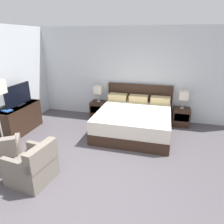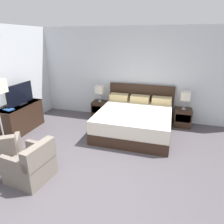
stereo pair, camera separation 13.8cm
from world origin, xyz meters
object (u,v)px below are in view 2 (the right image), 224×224
Objects in this scene: nightstand_right at (183,118)px; armchair_by_window at (1,155)px; bed at (135,120)px; armchair_companion at (32,165)px; dresser at (22,117)px; table_lamp_right at (185,96)px; table_lamp_left at (100,90)px; tv at (20,95)px; nightstand_left at (100,109)px; book_red_cover at (9,109)px.

armchair_by_window reaches higher than nightstand_right.
bed is 2.87m from armchair_companion.
dresser is 1.73m from armchair_by_window.
bed is at bearing -149.39° from table_lamp_right.
tv is at bearing -138.56° from table_lamp_left.
bed is 1.48m from nightstand_left.
nightstand_right is 4.57m from tv.
table_lamp_right is 4.69m from book_red_cover.
armchair_companion is at bearing -46.79° from dresser.
table_lamp_right is 0.55× the size of tv.
table_lamp_left is (-1.27, 0.75, 0.57)m from bed.
nightstand_left is at bearing 42.71° from dresser.
armchair_companion is at bearing -39.12° from book_red_cover.
armchair_companion is (-0.14, -3.25, 0.03)m from nightstand_left.
nightstand_left is 2.66m from book_red_cover.
dresser is at bearing -159.61° from table_lamp_right.
armchair_companion is (-0.14, -3.25, -0.62)m from table_lamp_left.
dresser is at bearing -137.26° from table_lamp_left.
table_lamp_left is 2.54m from table_lamp_right.
table_lamp_left is at bearing 49.17° from book_red_cover.
nightstand_left is 0.55× the size of tv.
dresser is (-1.71, -1.58, -0.52)m from table_lamp_left.
table_lamp_right is at bearing 0.03° from nightstand_left.
table_lamp_right is (1.27, 0.75, 0.57)m from bed.
table_lamp_left is at bearing 180.00° from table_lamp_right.
nightstand_right is 0.55× the size of tv.
dresser is (-4.25, -1.58, -0.52)m from table_lamp_right.
dresser is at bearing -164.47° from bed.
dresser is at bearing -159.63° from nightstand_right.
nightstand_left is 2.54m from nightstand_right.
nightstand_right is 2.62m from table_lamp_left.
nightstand_left is (-1.27, 0.75, -0.07)m from bed.
armchair_by_window is at bearing -138.08° from table_lamp_right.
table_lamp_left is 2.39m from dresser.
tv is 1.23× the size of armchair_companion.
tv reaches higher than table_lamp_right.
armchair_by_window is (-0.94, -3.12, -0.62)m from table_lamp_left.
dresser reaches higher than nightstand_left.
nightstand_right is at bearing 41.91° from armchair_by_window.
nightstand_right is at bearing 20.37° from dresser.
nightstand_right is at bearing 0.00° from nightstand_left.
armchair_companion is at bearing -119.52° from bed.
dresser is 2.29m from armchair_companion.
bed is 2.17× the size of armchair_by_window.
book_red_cover is at bearing -130.83° from table_lamp_left.
table_lamp_left is at bearing 149.39° from bed.
table_lamp_left is 0.55× the size of tv.
armchair_companion is at bearing -129.57° from table_lamp_right.
dresser is 0.54m from book_red_cover.
nightstand_right is 4.22m from armchair_companion.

